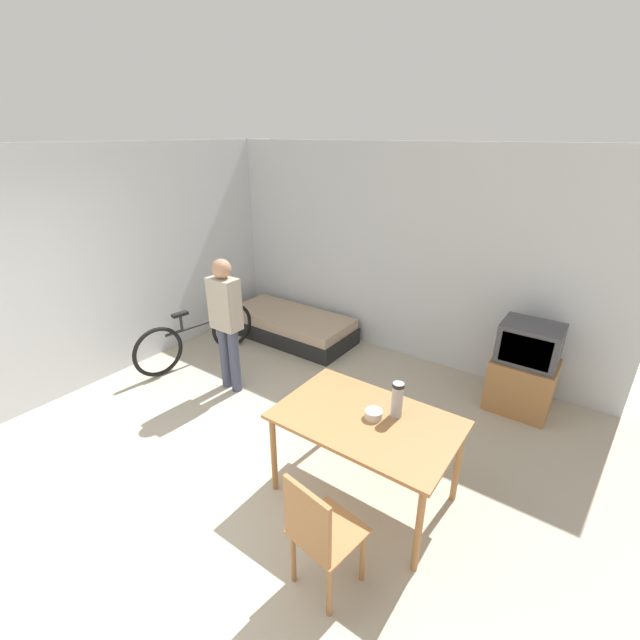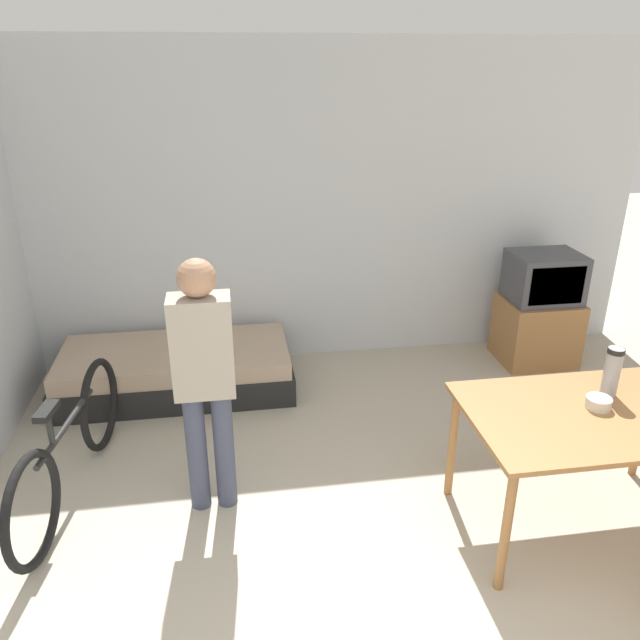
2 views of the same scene
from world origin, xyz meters
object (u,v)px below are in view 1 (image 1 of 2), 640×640
(person_standing, at_px, (226,317))
(mate_bowl, at_px, (374,414))
(tv, at_px, (524,370))
(thermos_flask, at_px, (397,398))
(wooden_chair, at_px, (318,532))
(bicycle, at_px, (197,337))
(dining_table, at_px, (366,426))
(daybed, at_px, (291,326))

(person_standing, distance_m, mate_bowl, 2.18)
(tv, distance_m, thermos_flask, 2.04)
(wooden_chair, relative_size, bicycle, 0.54)
(person_standing, bearing_deg, thermos_flask, -8.91)
(bicycle, distance_m, mate_bowl, 3.09)
(dining_table, bearing_deg, mate_bowl, 46.10)
(thermos_flask, height_order, mate_bowl, thermos_flask)
(daybed, xyz_separation_m, tv, (3.14, 0.07, 0.29))
(bicycle, xyz_separation_m, mate_bowl, (2.98, -0.70, 0.46))
(daybed, height_order, thermos_flask, thermos_flask)
(dining_table, relative_size, person_standing, 0.88)
(thermos_flask, bearing_deg, bicycle, 169.47)
(tv, relative_size, wooden_chair, 1.07)
(daybed, distance_m, person_standing, 1.67)
(tv, relative_size, person_standing, 0.64)
(wooden_chair, relative_size, mate_bowl, 6.77)
(dining_table, bearing_deg, wooden_chair, -78.63)
(dining_table, relative_size, bicycle, 0.81)
(bicycle, bearing_deg, person_standing, -14.73)
(daybed, xyz_separation_m, person_standing, (0.30, -1.47, 0.73))
(dining_table, xyz_separation_m, bicycle, (-2.94, 0.74, -0.35))
(wooden_chair, distance_m, bicycle, 3.52)
(tv, bearing_deg, wooden_chair, -101.13)
(tv, xyz_separation_m, bicycle, (-3.70, -1.32, -0.14))
(tv, distance_m, dining_table, 2.20)
(bicycle, bearing_deg, mate_bowl, -13.18)
(wooden_chair, bearing_deg, mate_bowl, 98.63)
(mate_bowl, bearing_deg, thermos_flask, 41.99)
(dining_table, distance_m, person_standing, 2.16)
(daybed, bearing_deg, person_standing, -78.55)
(wooden_chair, height_order, thermos_flask, thermos_flask)
(wooden_chair, bearing_deg, bicycle, 152.53)
(daybed, xyz_separation_m, bicycle, (-0.55, -1.25, 0.15))
(wooden_chair, xyz_separation_m, person_standing, (-2.27, 1.40, 0.39))
(bicycle, xyz_separation_m, thermos_flask, (3.11, -0.58, 0.59))
(wooden_chair, bearing_deg, person_standing, 148.33)
(tv, xyz_separation_m, wooden_chair, (-0.58, -2.94, 0.05))
(dining_table, relative_size, thermos_flask, 4.71)
(tv, height_order, mate_bowl, tv)
(thermos_flask, bearing_deg, mate_bowl, -138.01)
(bicycle, xyz_separation_m, person_standing, (0.85, -0.22, 0.58))
(tv, height_order, thermos_flask, thermos_flask)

